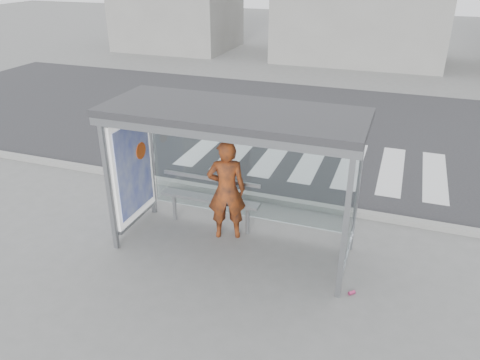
# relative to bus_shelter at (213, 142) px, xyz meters

# --- Properties ---
(ground) EXTENTS (80.00, 80.00, 0.00)m
(ground) POSITION_rel_bus_shelter_xyz_m (0.37, -0.06, -1.98)
(ground) COLOR slate
(ground) RESTS_ON ground
(road) EXTENTS (30.00, 10.00, 0.01)m
(road) POSITION_rel_bus_shelter_xyz_m (0.37, 6.94, -1.98)
(road) COLOR #27272A
(road) RESTS_ON ground
(curb) EXTENTS (30.00, 0.18, 0.12)m
(curb) POSITION_rel_bus_shelter_xyz_m (0.37, 1.89, -1.92)
(curb) COLOR gray
(curb) RESTS_ON ground
(crosswalk) EXTENTS (6.55, 3.00, 0.00)m
(crosswalk) POSITION_rel_bus_shelter_xyz_m (0.87, 4.44, -1.98)
(crosswalk) COLOR silver
(crosswalk) RESTS_ON ground
(bus_shelter) EXTENTS (4.25, 1.65, 2.62)m
(bus_shelter) POSITION_rel_bus_shelter_xyz_m (0.00, 0.00, 0.00)
(bus_shelter) COLOR gray
(bus_shelter) RESTS_ON ground
(building_center) EXTENTS (8.00, 5.00, 5.00)m
(building_center) POSITION_rel_bus_shelter_xyz_m (0.37, 17.94, 0.52)
(building_center) COLOR gray
(building_center) RESTS_ON ground
(person) EXTENTS (0.82, 0.68, 1.93)m
(person) POSITION_rel_bus_shelter_xyz_m (0.11, 0.30, -1.02)
(person) COLOR #F05B16
(person) RESTS_ON ground
(bench) EXTENTS (1.97, 0.24, 1.02)m
(bench) POSITION_rel_bus_shelter_xyz_m (-0.32, 0.52, -1.38)
(bench) COLOR gray
(bench) RESTS_ON ground
(soda_can) EXTENTS (0.12, 0.12, 0.06)m
(soda_can) POSITION_rel_bus_shelter_xyz_m (2.57, -0.64, -1.95)
(soda_can) COLOR #D63F77
(soda_can) RESTS_ON ground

